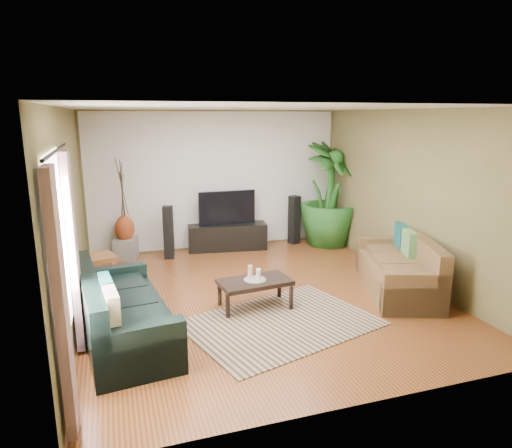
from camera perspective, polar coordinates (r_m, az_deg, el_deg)
name	(u,v)px	position (r m, az deg, el deg)	size (l,w,h in m)	color
floor	(260,296)	(6.83, 0.52, -8.98)	(5.50, 5.50, 0.00)	brown
ceiling	(261,108)	(6.31, 0.58, 14.32)	(5.50, 5.50, 0.00)	white
wall_back	(216,180)	(9.05, -4.99, 5.45)	(5.00, 5.00, 0.00)	brown
wall_front	(362,267)	(4.00, 13.13, -5.22)	(5.00, 5.00, 0.00)	brown
wall_left	(70,219)	(6.13, -22.20, 0.64)	(5.50, 5.50, 0.00)	brown
wall_right	(411,197)	(7.59, 18.79, 3.22)	(5.50, 5.50, 0.00)	brown
backwall_panel	(216,181)	(9.04, -4.97, 5.44)	(4.90, 4.90, 0.00)	white
window_pane	(60,250)	(4.57, -23.32, -2.98)	(1.80, 1.80, 0.00)	white
curtain_near	(61,306)	(3.94, -23.18, -9.40)	(0.08, 0.35, 2.20)	gray
curtain_far	(73,252)	(5.35, -21.86, -3.32)	(0.08, 0.35, 2.20)	gray
curtain_rod	(56,151)	(4.42, -23.76, 8.35)	(0.03, 0.03, 1.90)	black
sofa_left	(124,305)	(5.66, -16.15, -9.75)	(2.12, 0.91, 0.85)	black
sofa_right	(398,264)	(7.20, 17.29, -4.81)	(1.93, 0.87, 0.85)	brown
area_rug	(281,323)	(6.00, 3.16, -12.22)	(2.32, 1.64, 0.01)	tan
coffee_table	(255,294)	(6.38, -0.14, -8.70)	(0.98, 0.53, 0.40)	black
candle_tray	(255,280)	(6.30, -0.14, -6.97)	(0.30, 0.30, 0.01)	#9C9C97
candle_tall	(250,272)	(6.28, -0.75, -6.04)	(0.06, 0.06, 0.20)	beige
candle_mid	(259,275)	(6.25, 0.32, -6.34)	(0.06, 0.06, 0.15)	beige
candle_short	(258,273)	(6.35, 0.30, -6.14)	(0.06, 0.06, 0.12)	beige
tv_stand	(227,237)	(9.06, -3.59, -1.59)	(1.53, 0.46, 0.51)	black
television	(227,208)	(8.93, -3.65, 2.05)	(1.12, 0.06, 0.66)	black
speaker_left	(169,232)	(8.58, -10.88, -1.04)	(0.18, 0.20, 0.98)	black
speaker_right	(294,220)	(9.44, 4.80, 0.53)	(0.18, 0.20, 1.00)	black
potted_plant	(329,194)	(9.34, 9.14, 3.66)	(1.17, 1.17, 2.08)	#1E541C
plant_pot	(328,237)	(9.53, 8.94, -1.62)	(0.38, 0.38, 0.30)	black
pedestal	(126,248)	(8.82, -15.94, -2.92)	(0.39, 0.39, 0.39)	gray
vase	(125,229)	(8.73, -16.10, -0.58)	(0.36, 0.36, 0.50)	#8D3919
side_table	(99,271)	(7.51, -18.98, -5.58)	(0.47, 0.47, 0.50)	#976031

